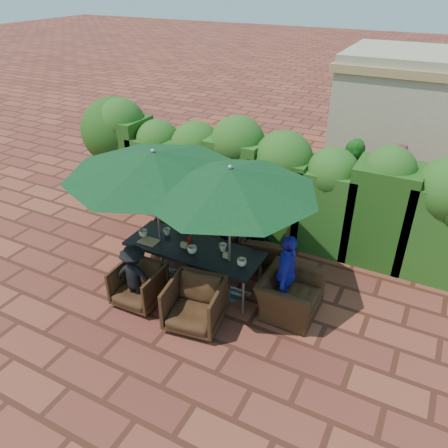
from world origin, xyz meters
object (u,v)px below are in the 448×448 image
at_px(umbrella_left, 154,163).
at_px(chair_far_left, 178,228).
at_px(chair_far_mid, 222,242).
at_px(chair_near_left, 138,283).
at_px(umbrella_right, 230,180).
at_px(chair_end_right, 290,289).
at_px(chair_near_right, 195,302).
at_px(chair_far_right, 266,249).
at_px(dining_table, 194,251).

xyz_separation_m(umbrella_left, chair_far_left, (-0.25, 0.94, -1.80)).
bearing_deg(chair_far_mid, chair_near_left, 87.03).
height_order(umbrella_right, chair_near_left, umbrella_right).
distance_m(umbrella_right, chair_end_right, 2.06).
xyz_separation_m(chair_far_left, chair_near_right, (1.48, -1.83, 0.02)).
bearing_deg(umbrella_right, chair_far_mid, 123.48).
relative_size(chair_far_left, chair_end_right, 0.80).
height_order(chair_near_right, chair_end_right, chair_end_right).
xyz_separation_m(umbrella_left, chair_near_left, (0.12, -0.87, -1.83)).
xyz_separation_m(umbrella_right, chair_far_right, (0.21, 1.09, -1.81)).
xyz_separation_m(umbrella_right, chair_end_right, (1.05, 0.11, -1.76)).
relative_size(chair_far_mid, chair_end_right, 0.70).
height_order(dining_table, umbrella_left, umbrella_left).
bearing_deg(umbrella_right, chair_end_right, 6.05).
distance_m(umbrella_right, chair_near_right, 1.99).
relative_size(dining_table, chair_far_left, 2.97).
bearing_deg(chair_far_mid, dining_table, 101.62).
relative_size(chair_far_left, chair_near_left, 1.06).
distance_m(umbrella_left, chair_end_right, 3.03).
distance_m(chair_far_left, chair_near_left, 1.85).
distance_m(chair_far_left, chair_far_right, 1.87).
xyz_separation_m(umbrella_right, chair_near_left, (-1.28, -0.85, -1.83)).
relative_size(dining_table, chair_near_left, 3.15).
xyz_separation_m(dining_table, chair_near_right, (0.55, -0.92, -0.24)).
bearing_deg(umbrella_left, umbrella_right, -0.75).
height_order(chair_far_left, chair_near_left, chair_far_left).
bearing_deg(chair_far_mid, chair_far_left, 17.35).
height_order(chair_far_left, chair_far_mid, chair_far_left).
xyz_separation_m(chair_far_right, chair_near_left, (-1.50, -1.95, -0.01)).
distance_m(umbrella_right, chair_far_mid, 2.19).
xyz_separation_m(chair_far_mid, chair_end_right, (1.70, -0.86, 0.09)).
height_order(chair_far_mid, chair_far_right, chair_far_right).
distance_m(dining_table, chair_near_right, 1.10).
bearing_deg(chair_far_right, umbrella_right, 67.85).
distance_m(dining_table, chair_end_right, 1.79).
bearing_deg(chair_far_left, umbrella_left, 87.89).
distance_m(dining_table, umbrella_left, 1.68).
height_order(chair_far_mid, chair_near_right, chair_near_right).
bearing_deg(chair_end_right, umbrella_left, 92.65).
bearing_deg(chair_near_right, umbrella_left, 135.63).
relative_size(dining_table, umbrella_right, 0.88).
relative_size(umbrella_right, chair_near_right, 3.21).
distance_m(chair_far_mid, chair_end_right, 1.91).
bearing_deg(chair_near_right, dining_table, 112.33).
distance_m(umbrella_right, chair_near_left, 2.39).
height_order(umbrella_right, chair_far_right, umbrella_right).
height_order(chair_far_left, chair_far_right, chair_far_left).
distance_m(chair_far_right, chair_near_left, 2.45).
xyz_separation_m(dining_table, umbrella_right, (0.72, -0.05, 1.54)).
relative_size(chair_far_mid, chair_far_right, 0.89).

